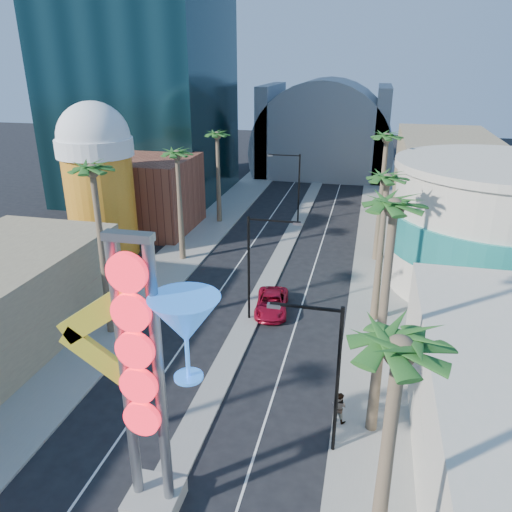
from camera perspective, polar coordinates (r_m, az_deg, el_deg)
The scene contains 21 objects.
sidewalk_west at distance 52.91m, azimuth -6.92°, elevation 1.72°, with size 5.00×100.00×0.15m, color gray.
sidewalk_east at distance 50.00m, azimuth 14.05°, elevation -0.01°, with size 5.00×100.00×0.15m, color gray.
median at distance 53.37m, azimuth 3.83°, elevation 2.02°, with size 1.60×84.00×0.15m, color gray.
brick_filler_west at distance 56.83m, azimuth -12.31°, elevation 6.94°, with size 10.00×10.00×8.00m, color brown.
filler_east at distance 61.57m, azimuth 20.56°, elevation 8.14°, with size 10.00×20.00×10.00m, color #8B7759.
beer_mug at distance 49.55m, azimuth -17.61°, elevation 8.86°, with size 7.00×7.00×14.50m.
turquoise_building at distance 44.71m, azimuth 25.58°, elevation 2.92°, with size 16.60×16.60×10.60m.
canopy at distance 85.11m, azimuth 7.78°, elevation 12.28°, with size 22.00×16.00×22.00m.
neon_sign at distance 19.45m, azimuth -10.85°, elevation -12.30°, with size 6.53×2.60×12.55m.
streetlight_0 at distance 35.04m, azimuth 0.03°, elevation -0.35°, with size 3.79×0.25×8.00m.
streetlight_1 at distance 57.78m, azimuth 4.40°, elevation 8.51°, with size 3.79×0.25×8.00m.
streetlight_2 at distance 23.70m, azimuth 8.24°, elevation -12.47°, with size 3.45×0.25×8.00m.
palm_1 at distance 33.17m, azimuth -18.07°, elevation 8.08°, with size 2.40×2.40×12.70m.
palm_2 at distance 45.72m, azimuth -8.98°, elevation 10.68°, with size 2.40×2.40×11.20m.
palm_3 at distance 56.86m, azimuth -4.45°, elevation 13.02°, with size 2.40×2.40×11.20m.
palm_4 at distance 13.98m, azimuth 15.83°, elevation -12.60°, with size 2.40×2.40×12.20m.
palm_5 at distance 22.69m, azimuth 15.33°, elevation 3.51°, with size 2.40×2.40×13.20m.
palm_6 at distance 34.61m, azimuth 14.69°, elevation 7.45°, with size 2.40×2.40×11.70m.
palm_7 at distance 46.20m, azimuth 14.64°, elevation 12.06°, with size 2.40×2.40×12.70m.
red_pickup at distance 38.05m, azimuth 1.81°, elevation -5.39°, with size 2.35×5.09×1.41m, color #A30C25.
pedestrian_b at distance 27.68m, azimuth 9.48°, elevation -16.65°, with size 0.84×0.65×1.72m, color gray.
Camera 1 is at (7.88, -11.61, 18.08)m, focal length 35.00 mm.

